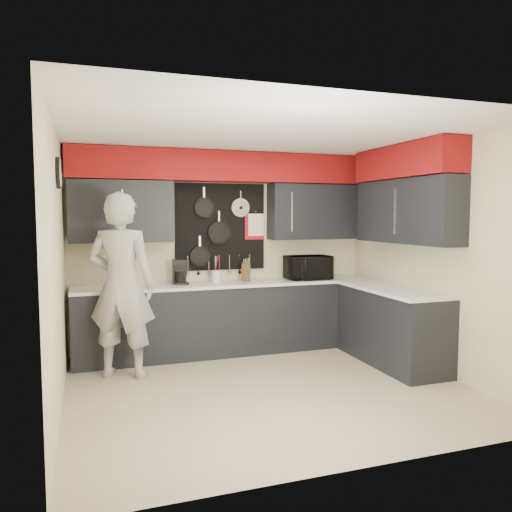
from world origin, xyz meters
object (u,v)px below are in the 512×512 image
object	(u,v)px
utensil_crock	(216,276)
coffee_maker	(180,271)
person	(122,285)
knife_block	(246,272)
microwave	(308,268)

from	to	relation	value
utensil_crock	coffee_maker	xyz separation A→B (m)	(-0.46, -0.00, 0.08)
utensil_crock	person	size ratio (longest dim) A/B	0.08
knife_block	coffee_maker	size ratio (longest dim) A/B	0.77
knife_block	utensil_crock	xyz separation A→B (m)	(-0.39, 0.02, -0.04)
coffee_maker	knife_block	bearing A→B (deg)	-3.43
knife_block	person	distance (m)	1.70
coffee_maker	person	xyz separation A→B (m)	(-0.75, -0.59, -0.07)
person	coffee_maker	bearing A→B (deg)	-117.97
knife_block	microwave	bearing A→B (deg)	9.68
microwave	knife_block	world-z (taller)	microwave
knife_block	person	bearing A→B (deg)	-146.24
microwave	person	world-z (taller)	person
knife_block	utensil_crock	world-z (taller)	knife_block
microwave	utensil_crock	distance (m)	1.25
utensil_crock	person	world-z (taller)	person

